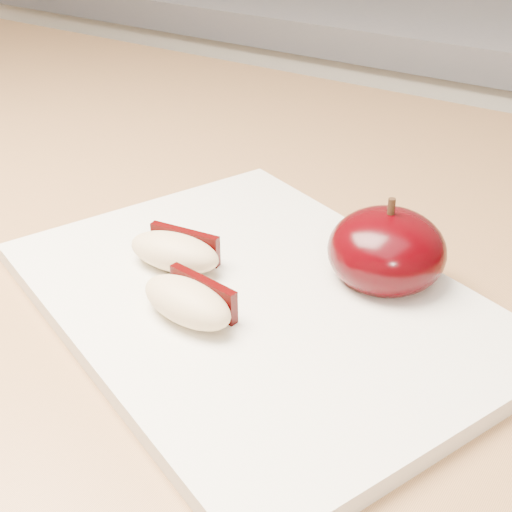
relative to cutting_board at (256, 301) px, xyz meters
The scene contains 4 objects.
cutting_board is the anchor object (origin of this frame).
apple_half 0.08m from the cutting_board, 47.02° to the left, with size 0.09×0.09×0.06m.
apple_wedge_a 0.06m from the cutting_board, behind, with size 0.06×0.04×0.02m.
apple_wedge_b 0.05m from the cutting_board, 113.90° to the right, with size 0.06×0.04×0.02m.
Camera 1 is at (0.19, 0.11, 1.14)m, focal length 50.00 mm.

